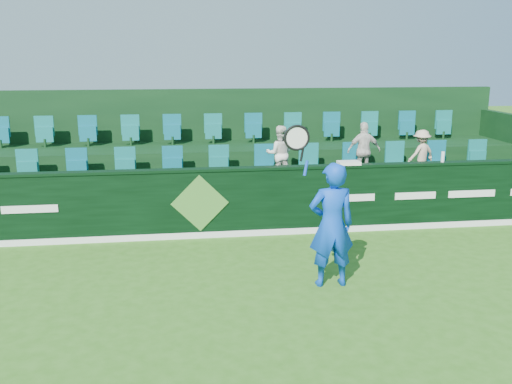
{
  "coord_description": "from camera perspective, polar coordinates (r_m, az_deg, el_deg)",
  "views": [
    {
      "loc": [
        -0.39,
        -6.62,
        3.46
      ],
      "look_at": [
        0.93,
        2.8,
        1.15
      ],
      "focal_mm": 40.0,
      "sensor_mm": 36.0,
      "label": 1
    }
  ],
  "objects": [
    {
      "name": "ground",
      "position": [
        7.48,
        -4.2,
        -13.94
      ],
      "size": [
        60.0,
        60.0,
        0.0
      ],
      "primitive_type": "plane",
      "color": "#306718",
      "rests_on": "ground"
    },
    {
      "name": "sponsor_hoarding",
      "position": [
        10.98,
        -5.64,
        -1.11
      ],
      "size": [
        16.0,
        0.25,
        1.35
      ],
      "color": "black",
      "rests_on": "ground"
    },
    {
      "name": "stand_tier_front",
      "position": [
        12.12,
        -5.85,
        -1.05
      ],
      "size": [
        16.0,
        2.0,
        0.8
      ],
      "primitive_type": "cube",
      "color": "black",
      "rests_on": "ground"
    },
    {
      "name": "stand_tier_back",
      "position": [
        13.91,
        -6.18,
        1.91
      ],
      "size": [
        16.0,
        1.8,
        1.3
      ],
      "primitive_type": "cube",
      "color": "black",
      "rests_on": "ground"
    },
    {
      "name": "stand_rear",
      "position": [
        14.25,
        -6.29,
        4.5
      ],
      "size": [
        16.0,
        4.1,
        2.6
      ],
      "color": "black",
      "rests_on": "ground"
    },
    {
      "name": "seat_row_front",
      "position": [
        12.35,
        -6.0,
        2.56
      ],
      "size": [
        13.5,
        0.5,
        0.6
      ],
      "primitive_type": "cube",
      "color": "#0D5E70",
      "rests_on": "stand_tier_front"
    },
    {
      "name": "seat_row_back",
      "position": [
        14.05,
        -6.32,
        5.96
      ],
      "size": [
        13.5,
        0.5,
        0.6
      ],
      "primitive_type": "cube",
      "color": "#0D5E70",
      "rests_on": "stand_tier_back"
    },
    {
      "name": "tennis_player",
      "position": [
        8.64,
        7.53,
        -3.21
      ],
      "size": [
        1.15,
        0.47,
        2.52
      ],
      "color": "blue",
      "rests_on": "ground"
    },
    {
      "name": "spectator_left",
      "position": [
        12.11,
        2.37,
        3.84
      ],
      "size": [
        0.63,
        0.52,
        1.2
      ],
      "primitive_type": "imported",
      "rotation": [
        0.0,
        0.0,
        3.03
      ],
      "color": "white",
      "rests_on": "stand_tier_front"
    },
    {
      "name": "spectator_middle",
      "position": [
        12.57,
        10.74,
        4.07
      ],
      "size": [
        0.73,
        0.31,
        1.24
      ],
      "primitive_type": "imported",
      "rotation": [
        0.0,
        0.0,
        3.13
      ],
      "color": "silver",
      "rests_on": "stand_tier_front"
    },
    {
      "name": "spectator_right",
      "position": [
        13.06,
        16.18,
        3.7
      ],
      "size": [
        0.77,
        0.6,
        1.05
      ],
      "primitive_type": "imported",
      "rotation": [
        0.0,
        0.0,
        3.49
      ],
      "color": "#CBB08F",
      "rests_on": "stand_tier_front"
    },
    {
      "name": "towel",
      "position": [
        11.32,
        9.26,
        2.89
      ],
      "size": [
        0.43,
        0.28,
        0.06
      ],
      "primitive_type": "cube",
      "color": "white",
      "rests_on": "sponsor_hoarding"
    },
    {
      "name": "drinks_bottle",
      "position": [
        12.02,
        18.18,
        3.37
      ],
      "size": [
        0.07,
        0.07,
        0.21
      ],
      "primitive_type": "cylinder",
      "color": "white",
      "rests_on": "sponsor_hoarding"
    }
  ]
}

